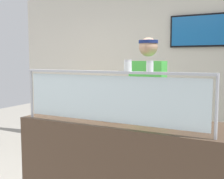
{
  "coord_description": "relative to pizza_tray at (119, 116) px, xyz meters",
  "views": [
    {
      "loc": [
        2.1,
        -2.06,
        1.52
      ],
      "look_at": [
        0.82,
        0.38,
        1.23
      ],
      "focal_mm": 46.4,
      "sensor_mm": 36.0,
      "label": 1
    }
  ],
  "objects": [
    {
      "name": "sneeze_guard",
      "position": [
        0.09,
        -0.36,
        0.28
      ],
      "size": [
        1.74,
        0.06,
        0.47
      ],
      "color": "#B2B5BC",
      "rests_on": "serving_counter"
    },
    {
      "name": "prep_shelf",
      "position": [
        -1.5,
        1.58,
        -0.52
      ],
      "size": [
        0.7,
        0.55,
        0.89
      ],
      "primitive_type": "cube",
      "color": "#B7BABF",
      "rests_on": "ground"
    },
    {
      "name": "worker_figure",
      "position": [
        0.08,
        0.57,
        0.04
      ],
      "size": [
        0.41,
        0.5,
        1.76
      ],
      "color": "#23232D",
      "rests_on": "ground"
    },
    {
      "name": "shop_rear_unit",
      "position": [
        0.09,
        2.07,
        0.39
      ],
      "size": [
        6.32,
        0.13,
        2.7
      ],
      "color": "silver",
      "rests_on": "ground"
    },
    {
      "name": "pizza_tray",
      "position": [
        0.0,
        0.0,
        0.0
      ],
      "size": [
        0.44,
        0.44,
        0.04
      ],
      "color": "#9EA0A8",
      "rests_on": "serving_counter"
    },
    {
      "name": "parmesan_shaker",
      "position": [
        0.26,
        -0.36,
        0.5
      ],
      "size": [
        0.06,
        0.06,
        0.09
      ],
      "color": "white",
      "rests_on": "sneeze_guard"
    },
    {
      "name": "pizza_box_stack",
      "position": [
        -1.5,
        1.58,
        -0.01
      ],
      "size": [
        0.43,
        0.43,
        0.14
      ],
      "color": "tan",
      "rests_on": "prep_shelf"
    },
    {
      "name": "serving_counter",
      "position": [
        0.09,
        -0.08,
        -0.49
      ],
      "size": [
        1.92,
        0.68,
        0.95
      ],
      "primitive_type": "cube",
      "color": "#4C3828",
      "rests_on": "ground"
    },
    {
      "name": "pizza_server",
      "position": [
        -0.04,
        -0.02,
        0.02
      ],
      "size": [
        0.08,
        0.28,
        0.01
      ],
      "primitive_type": "cube",
      "rotation": [
        0.0,
        0.0,
        0.01
      ],
      "color": "#ADAFB7",
      "rests_on": "pizza_tray"
    },
    {
      "name": "pepper_flake_shaker",
      "position": [
        0.45,
        -0.36,
        0.49
      ],
      "size": [
        0.06,
        0.06,
        0.09
      ],
      "color": "white",
      "rests_on": "sneeze_guard"
    }
  ]
}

